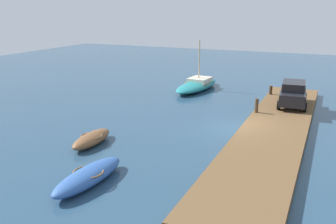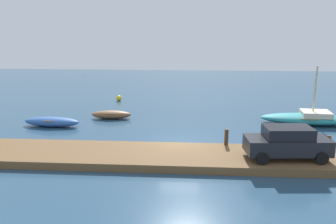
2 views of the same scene
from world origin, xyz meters
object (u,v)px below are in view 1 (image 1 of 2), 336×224
at_px(sailboat_teal, 197,85).
at_px(mooring_post_mid_west, 271,90).
at_px(rowboat_brown, 92,139).
at_px(mooring_post_west, 257,106).
at_px(parked_car, 293,93).
at_px(rowboat_blue, 89,176).

xyz_separation_m(sailboat_teal, mooring_post_mid_west, (-0.98, -6.70, 0.33)).
height_order(rowboat_brown, sailboat_teal, sailboat_teal).
bearing_deg(mooring_post_mid_west, mooring_post_west, 180.00).
height_order(mooring_post_west, mooring_post_mid_west, mooring_post_west).
xyz_separation_m(rowboat_brown, sailboat_teal, (15.50, -0.58, 0.12)).
height_order(sailboat_teal, mooring_post_mid_west, sailboat_teal).
bearing_deg(parked_car, mooring_post_west, 141.49).
relative_size(sailboat_teal, mooring_post_west, 7.40).
height_order(rowboat_blue, parked_car, parked_car).
distance_m(rowboat_brown, rowboat_blue, 4.73).
xyz_separation_m(rowboat_brown, mooring_post_mid_west, (14.51, -7.28, 0.44)).
bearing_deg(mooring_post_west, parked_car, -33.99).
distance_m(mooring_post_mid_west, parked_car, 3.58).
xyz_separation_m(sailboat_teal, parked_car, (-3.91, -8.69, 0.87)).
bearing_deg(rowboat_brown, mooring_post_west, -42.26).
xyz_separation_m(rowboat_brown, rowboat_blue, (-3.93, -2.63, 0.02)).
height_order(rowboat_blue, mooring_post_mid_west, mooring_post_mid_west).
height_order(sailboat_teal, parked_car, sailboat_teal).
bearing_deg(parked_car, rowboat_blue, 152.33).
height_order(rowboat_brown, mooring_post_west, mooring_post_west).
distance_m(mooring_post_west, parked_car, 3.59).
distance_m(sailboat_teal, mooring_post_mid_west, 6.78).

